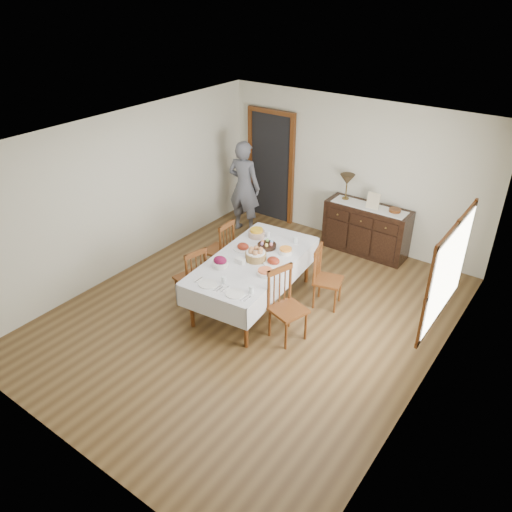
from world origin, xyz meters
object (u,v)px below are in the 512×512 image
Objects in this scene: dining_table at (253,265)px; person at (244,184)px; chair_left_near at (192,276)px; table_lamp at (347,180)px; chair_left_far at (221,248)px; chair_right_far at (325,277)px; chair_right_near at (286,304)px; sideboard at (366,229)px.

dining_table is 2.49m from person.
table_lamp is (0.92, 3.02, 0.76)m from chair_left_near.
chair_left_far is 1.80m from chair_right_far.
person reaches higher than chair_left_near.
chair_right_near is 0.70× the size of sideboard.
person reaches higher than chair_right_far.
chair_right_near is 0.55× the size of person.
dining_table is 1.07m from chair_right_far.
sideboard is (1.58, 2.10, -0.05)m from chair_left_far.
table_lamp is at bearing 29.67° from chair_right_near.
chair_left_far is at bearing -155.31° from chair_left_near.
chair_left_far reaches higher than chair_right_far.
chair_left_far is 2.51m from table_lamp.
person reaches higher than chair_right_near.
dining_table is 5.00× the size of table_lamp.
person is at bearing 124.44° from dining_table.
chair_left_near is 1.96m from chair_right_far.
table_lamp reaches higher than chair_right_near.
chair_right_far is 0.64× the size of sideboard.
table_lamp is at bearing -169.14° from person.
dining_table is 1.22× the size of person.
chair_right_far is at bearing -70.43° from table_lamp.
chair_right_near reaches higher than chair_left_near.
chair_right_near is 1.09× the size of chair_right_far.
chair_left_far is at bearing -126.92° from sideboard.
person is at bearing -162.22° from table_lamp.
chair_left_near is at bearing -148.42° from dining_table.
dining_table is 2.23× the size of chair_right_near.
chair_left_far is at bearing 107.06° from person.
chair_left_near reaches higher than dining_table.
chair_right_near is (1.72, -0.73, 0.03)m from chair_left_far.
chair_left_far reaches higher than dining_table.
chair_right_near reaches higher than chair_left_far.
person reaches higher than sideboard.
chair_left_near reaches higher than chair_right_far.
sideboard is at bearing -3.53° from table_lamp.
table_lamp is (0.21, 2.47, 0.58)m from dining_table.
chair_right_near is at bearing 64.67° from chair_left_far.
chair_right_far reaches higher than sideboard.
sideboard is at bearing -8.22° from chair_right_far.
chair_left_far is 2.63m from sideboard.
chair_right_far is 2.14m from table_lamp.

